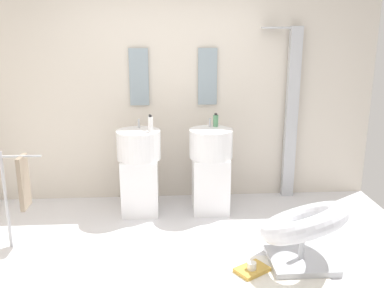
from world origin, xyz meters
name	(u,v)px	position (x,y,z in m)	size (l,w,h in m)	color
ground_plane	(179,265)	(0.00, 0.00, -0.02)	(4.80, 3.60, 0.04)	silver
rear_partition	(173,92)	(0.00, 1.65, 1.30)	(4.80, 0.10, 2.60)	beige
pedestal_sink_left	(140,169)	(-0.40, 1.13, 0.52)	(0.48, 0.48, 1.05)	white
pedestal_sink_right	(211,167)	(0.40, 1.13, 0.52)	(0.48, 0.48, 1.05)	white
vanity_mirror_left	(139,77)	(-0.40, 1.58, 1.48)	(0.22, 0.03, 0.65)	#8C9EA8
vanity_mirror_right	(207,77)	(0.40, 1.58, 1.48)	(0.22, 0.03, 0.65)	#8C9EA8
shower_column	(290,110)	(1.39, 1.53, 1.08)	(0.49, 0.24, 2.05)	#B7BABF
lounge_chair	(303,228)	(1.08, -0.07, 0.35)	(1.10, 1.10, 0.65)	#B7BABF
towel_rack	(21,184)	(-1.44, 0.41, 0.63)	(0.37, 0.22, 0.95)	#B7BABF
area_rug	(257,282)	(0.63, -0.33, 0.01)	(1.23, 0.80, 0.01)	white
magazine_ochre	(252,270)	(0.62, -0.18, 0.03)	(0.27, 0.19, 0.03)	gold
coffee_mug	(252,268)	(0.61, -0.20, 0.06)	(0.08, 0.08, 0.10)	white
soap_bottle_clear	(150,123)	(-0.27, 1.16, 1.03)	(0.04, 0.04, 0.17)	silver
soap_bottle_green	(216,120)	(0.46, 1.27, 1.02)	(0.06, 0.06, 0.15)	#59996B
soap_bottle_white	(151,124)	(-0.26, 1.04, 1.04)	(0.05, 0.05, 0.18)	white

